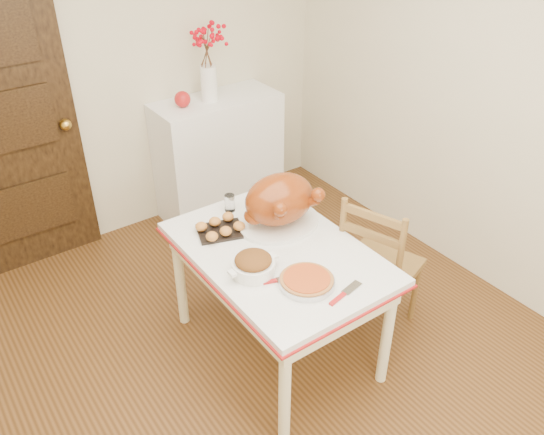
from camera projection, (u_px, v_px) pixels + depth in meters
floor at (274, 382)px, 3.20m from camera, size 3.50×4.00×0.00m
wall_back at (107, 75)px, 3.89m from camera, size 3.50×0.00×2.50m
wall_right at (510, 108)px, 3.37m from camera, size 0.00×4.00×2.50m
door_back at (11, 129)px, 3.65m from camera, size 0.85×0.06×2.06m
sideboard at (219, 157)px, 4.51m from camera, size 0.98×0.44×0.98m
kitchen_table at (277, 302)px, 3.22m from camera, size 0.85×1.24×0.74m
chair_oak at (380, 263)px, 3.36m from camera, size 0.53×0.53×0.95m
berry_vase at (208, 64)px, 4.07m from camera, size 0.28×0.28×0.55m
apple at (182, 99)px, 4.08m from camera, size 0.12×0.12×0.12m
turkey_platter at (280, 202)px, 3.14m from camera, size 0.50×0.41×0.31m
pumpkin_pie at (307, 280)px, 2.76m from camera, size 0.30×0.30×0.06m
stuffing_dish at (253, 264)px, 2.82m from camera, size 0.33×0.29×0.11m
rolls_tray at (220, 227)px, 3.14m from camera, size 0.30×0.27×0.07m
pie_server at (345, 293)px, 2.71m from camera, size 0.24×0.11×0.01m
carving_knife at (284, 279)px, 2.80m from camera, size 0.28×0.15×0.01m
drinking_glass at (230, 203)px, 3.33m from camera, size 0.07×0.07×0.10m
shaker_pair at (275, 190)px, 3.47m from camera, size 0.09×0.05×0.09m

